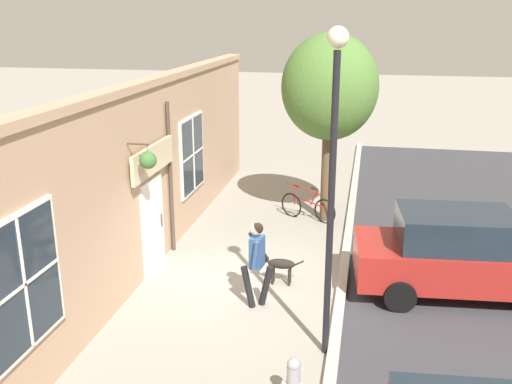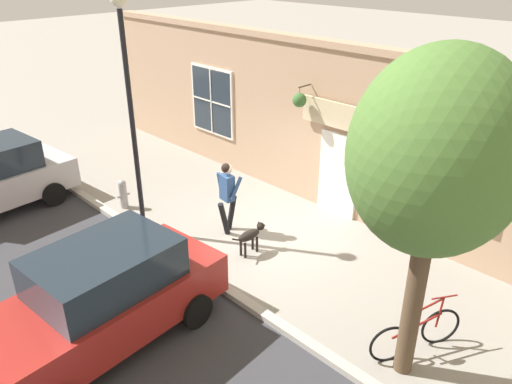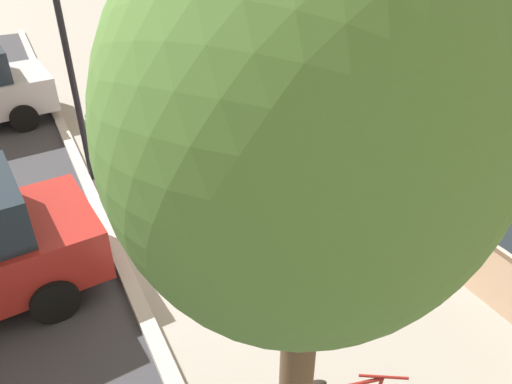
# 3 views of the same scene
# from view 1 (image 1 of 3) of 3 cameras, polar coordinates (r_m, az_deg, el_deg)

# --- Properties ---
(ground_plane) EXTENTS (90.00, 90.00, 0.00)m
(ground_plane) POSITION_cam_1_polar(r_m,az_deg,el_deg) (12.19, -1.04, -9.33)
(ground_plane) COLOR gray
(storefront_facade) EXTENTS (0.95, 18.00, 4.16)m
(storefront_facade) POSITION_cam_1_polar(r_m,az_deg,el_deg) (12.10, -11.99, 0.75)
(storefront_facade) COLOR tan
(storefront_facade) RESTS_ON ground_plane
(pedestrian_walking) EXTENTS (0.65, 0.59, 1.74)m
(pedestrian_walking) POSITION_cam_1_polar(r_m,az_deg,el_deg) (10.97, 0.09, -6.45)
(pedestrian_walking) COLOR black
(pedestrian_walking) RESTS_ON ground_plane
(dog_on_leash) EXTENTS (0.99, 0.24, 0.66)m
(dog_on_leash) POSITION_cam_1_polar(r_m,az_deg,el_deg) (12.11, 2.28, -7.23)
(dog_on_leash) COLOR black
(dog_on_leash) RESTS_ON ground_plane
(street_tree_by_curb) EXTENTS (2.53, 2.28, 5.06)m
(street_tree_by_curb) POSITION_cam_1_polar(r_m,az_deg,el_deg) (15.13, 7.27, 9.98)
(street_tree_by_curb) COLOR brown
(street_tree_by_curb) RESTS_ON ground_plane
(leaning_bicycle) EXTENTS (1.60, 0.77, 1.00)m
(leaning_bicycle) POSITION_cam_1_polar(r_m,az_deg,el_deg) (15.86, 5.20, -1.46)
(leaning_bicycle) COLOR black
(leaning_bicycle) RESTS_ON ground_plane
(parked_car_mid_block) EXTENTS (4.44, 2.22, 1.75)m
(parked_car_mid_block) POSITION_cam_1_polar(r_m,az_deg,el_deg) (12.22, 19.84, -5.83)
(parked_car_mid_block) COLOR maroon
(parked_car_mid_block) RESTS_ON ground_plane
(street_lamp) EXTENTS (0.32, 0.32, 5.33)m
(street_lamp) POSITION_cam_1_polar(r_m,az_deg,el_deg) (8.75, 7.71, 3.68)
(street_lamp) COLOR black
(street_lamp) RESTS_ON ground_plane
(fire_hydrant) EXTENTS (0.34, 0.20, 0.77)m
(fire_hydrant) POSITION_cam_1_polar(r_m,az_deg,el_deg) (8.72, 3.76, -18.33)
(fire_hydrant) COLOR #99999E
(fire_hydrant) RESTS_ON ground_plane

